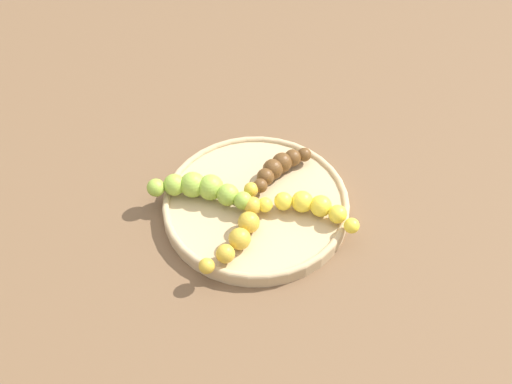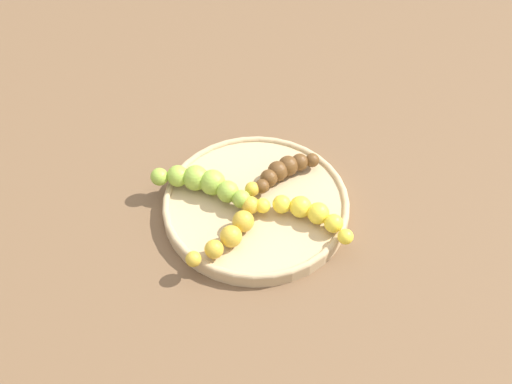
{
  "view_description": "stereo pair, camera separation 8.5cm",
  "coord_description": "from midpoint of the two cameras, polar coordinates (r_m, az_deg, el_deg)",
  "views": [
    {
      "loc": [
        0.56,
        -0.07,
        0.67
      ],
      "look_at": [
        0.0,
        0.0,
        0.04
      ],
      "focal_mm": 43.34,
      "sensor_mm": 36.0,
      "label": 1
    },
    {
      "loc": [
        0.57,
        0.02,
        0.67
      ],
      "look_at": [
        0.0,
        0.0,
        0.04
      ],
      "focal_mm": 43.34,
      "sensor_mm": 36.0,
      "label": 2
    }
  ],
  "objects": [
    {
      "name": "ground_plane",
      "position": [
        0.88,
        -2.77,
        -1.81
      ],
      "size": [
        2.4,
        2.4,
        0.0
      ],
      "primitive_type": "plane",
      "color": "brown"
    },
    {
      "name": "fruit_bowl",
      "position": [
        0.87,
        -2.79,
        -1.29
      ],
      "size": [
        0.26,
        0.26,
        0.02
      ],
      "color": "tan",
      "rests_on": "ground_plane"
    },
    {
      "name": "banana_green",
      "position": [
        0.86,
        -7.92,
        0.19
      ],
      "size": [
        0.07,
        0.14,
        0.04
      ],
      "rotation": [
        0.0,
        0.0,
        2.83
      ],
      "color": "#8CAD38",
      "rests_on": "fruit_bowl"
    },
    {
      "name": "banana_spotted",
      "position": [
        0.81,
        -4.45,
        -3.61
      ],
      "size": [
        0.14,
        0.09,
        0.03
      ],
      "rotation": [
        0.0,
        0.0,
        1.05
      ],
      "color": "gold",
      "rests_on": "fruit_bowl"
    },
    {
      "name": "banana_yellow",
      "position": [
        0.83,
        2.17,
        -1.55
      ],
      "size": [
        0.08,
        0.13,
        0.03
      ],
      "rotation": [
        0.0,
        0.0,
        2.71
      ],
      "color": "yellow",
      "rests_on": "fruit_bowl"
    },
    {
      "name": "banana_overripe",
      "position": [
        0.88,
        -0.6,
        2.18
      ],
      "size": [
        0.07,
        0.09,
        0.03
      ],
      "rotation": [
        0.0,
        0.0,
        3.78
      ],
      "color": "#593819",
      "rests_on": "fruit_bowl"
    }
  ]
}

